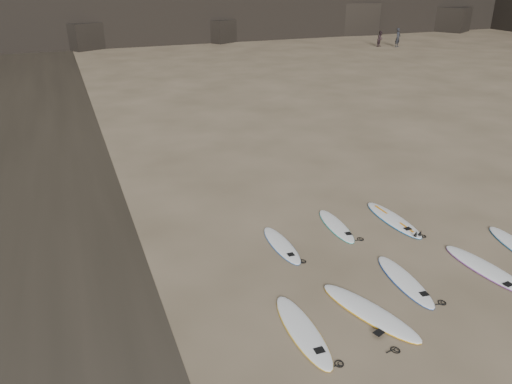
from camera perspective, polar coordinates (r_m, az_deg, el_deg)
ground at (r=14.05m, az=20.08°, el=-8.71°), size 240.00×240.00×0.00m
surfboard_0 at (r=11.39m, az=5.36°, el=-15.44°), size 0.71×2.64×0.09m
surfboard_1 at (r=12.13m, az=12.84°, el=-13.18°), size 1.52×2.85×0.10m
surfboard_2 at (r=13.41m, az=16.63°, el=-9.67°), size 0.79×2.49×0.09m
surfboard_3 at (r=14.62m, az=24.90°, el=-8.00°), size 0.94×2.81×0.10m
surfboard_5 at (r=14.41m, az=2.93°, el=-6.03°), size 0.54×2.27×0.08m
surfboard_6 at (r=15.61m, az=9.14°, el=-3.80°), size 0.74×2.30×0.08m
surfboard_7 at (r=16.36m, az=15.41°, el=-3.01°), size 0.68×2.68×0.10m
person_a at (r=54.15m, az=15.91°, el=16.61°), size 0.79×0.70×1.83m
person_b at (r=54.00m, az=14.03°, el=16.62°), size 0.92×0.84×1.52m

